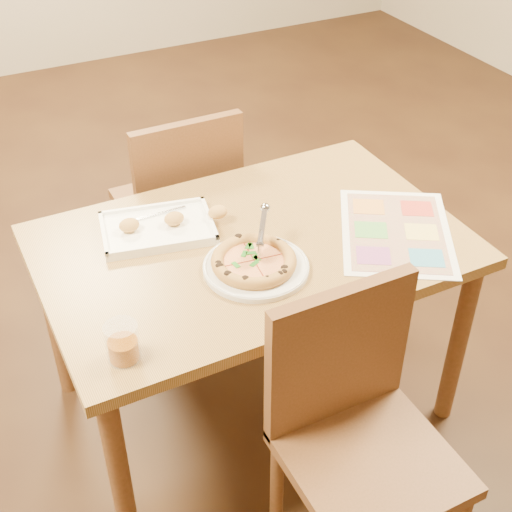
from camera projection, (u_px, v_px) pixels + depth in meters
name	position (u px, v px, depth m)	size (l,w,h in m)	color
room	(251.00, 42.00, 1.83)	(7.00, 7.00, 7.00)	#321F0E
dining_table	(252.00, 263.00, 2.26)	(1.30, 0.85, 0.72)	#A07840
chair_near	(354.00, 408.00, 1.87)	(0.42, 0.42, 0.47)	brown
chair_far	(182.00, 192.00, 2.73)	(0.42, 0.42, 0.47)	brown
plate	(256.00, 267.00, 2.09)	(0.31, 0.31, 0.02)	silver
pizza	(254.00, 261.00, 2.08)	(0.25, 0.25, 0.04)	#BD8340
pizza_cutter	(262.00, 232.00, 2.09)	(0.10, 0.15, 0.10)	silver
appetizer_tray	(161.00, 227.00, 2.24)	(0.42, 0.30, 0.06)	white
glass_tumbler	(123.00, 344.00, 1.77)	(0.09, 0.09, 0.11)	#90490B
menu	(396.00, 231.00, 2.25)	(0.34, 0.48, 0.01)	white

